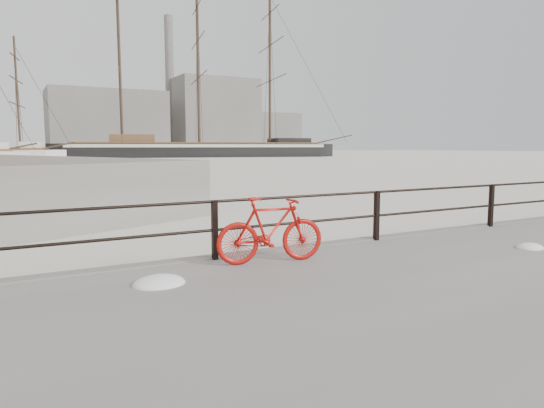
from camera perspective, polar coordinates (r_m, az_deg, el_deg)
name	(u,v)px	position (r m, az deg, el deg)	size (l,w,h in m)	color
ground	(371,255)	(10.25, 11.53, -5.96)	(400.00, 400.00, 0.00)	white
guardrail	(377,216)	(9.98, 12.20, -1.35)	(28.00, 0.10, 1.00)	black
bicycle	(271,230)	(7.86, -0.16, -3.06)	(1.80, 0.27, 1.08)	#B3110B
snow_mounds	(512,235)	(10.77, 26.39, -3.31)	(20.76, 4.25, 0.30)	white
barque_black	(200,157)	(101.96, -8.51, 5.49)	(66.96, 21.91, 37.40)	black
industrial_west	(107,123)	(150.11, -18.82, 9.04)	(32.00, 18.00, 18.00)	gray
industrial_mid	(213,117)	(164.81, -6.93, 10.17)	(26.00, 20.00, 24.00)	gray
industrial_east	(267,133)	(178.89, -0.59, 8.35)	(20.00, 16.00, 14.00)	gray
smokestack	(170,85)	(166.07, -11.92, 13.51)	(2.80, 2.80, 44.00)	gray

